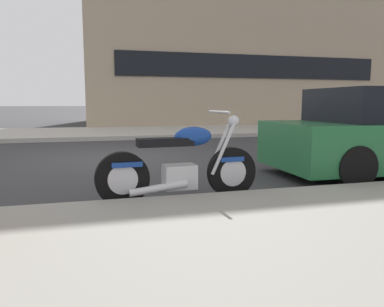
{
  "coord_description": "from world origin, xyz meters",
  "views": [
    {
      "loc": [
        -0.59,
        -8.39,
        1.22
      ],
      "look_at": [
        0.73,
        -3.66,
        0.56
      ],
      "focal_mm": 35.56,
      "sensor_mm": 36.0,
      "label": 1
    }
  ],
  "objects": [
    {
      "name": "townhouse_far_uphill",
      "position": [
        7.34,
        13.48,
        6.67
      ],
      "size": [
        15.84,
        9.38,
        13.33
      ],
      "color": "tan",
      "rests_on": "ground"
    },
    {
      "name": "sidewalk_far_curb",
      "position": [
        12.0,
        6.53,
        0.07
      ],
      "size": [
        120.0,
        5.0,
        0.14
      ],
      "primitive_type": "cube",
      "color": "#ADA89E",
      "rests_on": "ground"
    },
    {
      "name": "ground_plane",
      "position": [
        0.0,
        0.0,
        0.0
      ],
      "size": [
        260.0,
        260.0,
        0.0
      ],
      "primitive_type": "plane",
      "color": "#333335"
    },
    {
      "name": "parked_motorcycle",
      "position": [
        0.52,
        -3.88,
        0.43
      ],
      "size": [
        2.06,
        0.62,
        1.12
      ],
      "rotation": [
        0.0,
        0.0,
        0.05
      ],
      "color": "black",
      "rests_on": "ground"
    },
    {
      "name": "parking_stall_stripe",
      "position": [
        0.0,
        -3.43,
        0.0
      ],
      "size": [
        0.12,
        2.2,
        0.01
      ],
      "primitive_type": "cube",
      "color": "silver",
      "rests_on": "ground"
    }
  ]
}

